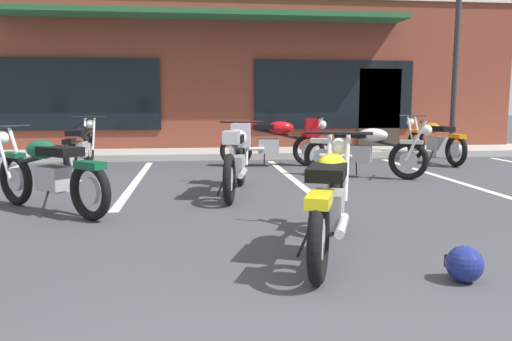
# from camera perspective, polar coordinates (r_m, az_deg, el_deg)

# --- Properties ---
(ground_plane) EXTENTS (80.00, 80.00, 0.00)m
(ground_plane) POSITION_cam_1_polar(r_m,az_deg,el_deg) (4.93, -3.00, -7.08)
(ground_plane) COLOR #3D3D42
(sidewalk_kerb) EXTENTS (22.00, 1.80, 0.14)m
(sidewalk_kerb) POSITION_cam_1_polar(r_m,az_deg,el_deg) (11.89, -5.32, 1.97)
(sidewalk_kerb) COLOR #A8A59E
(sidewalk_kerb) RESTS_ON ground_plane
(brick_storefront_building) EXTENTS (15.85, 6.94, 4.08)m
(brick_storefront_building) POSITION_cam_1_polar(r_m,az_deg,el_deg) (15.51, -5.79, 10.59)
(brick_storefront_building) COLOR brown
(brick_storefront_building) RESTS_ON ground_plane
(painted_stall_lines) EXTENTS (12.84, 4.80, 0.01)m
(painted_stall_lines) POSITION_cam_1_polar(r_m,az_deg,el_deg) (8.33, -4.63, -0.96)
(painted_stall_lines) COLOR silver
(painted_stall_lines) RESTS_ON ground_plane
(motorcycle_foreground_classic) EXTENTS (1.04, 2.02, 0.98)m
(motorcycle_foreground_classic) POSITION_cam_1_polar(r_m,az_deg,el_deg) (4.23, 8.34, -3.21)
(motorcycle_foreground_classic) COLOR black
(motorcycle_foreground_classic) RESTS_ON ground_plane
(motorcycle_red_sportbike) EXTENTS (0.66, 2.11, 0.98)m
(motorcycle_red_sportbike) POSITION_cam_1_polar(r_m,az_deg,el_deg) (9.87, -19.29, 2.68)
(motorcycle_red_sportbike) COLOR black
(motorcycle_red_sportbike) RESTS_ON ground_plane
(motorcycle_black_cruiser) EXTENTS (1.93, 1.24, 0.98)m
(motorcycle_black_cruiser) POSITION_cam_1_polar(r_m,az_deg,el_deg) (8.64, 12.30, 2.27)
(motorcycle_black_cruiser) COLOR black
(motorcycle_black_cruiser) RESTS_ON ground_plane
(motorcycle_silver_naked) EXTENTS (1.71, 1.59, 0.98)m
(motorcycle_silver_naked) POSITION_cam_1_polar(r_m,az_deg,el_deg) (6.24, -22.44, -0.20)
(motorcycle_silver_naked) COLOR black
(motorcycle_silver_naked) RESTS_ON ground_plane
(motorcycle_green_cafe_racer) EXTENTS (0.71, 2.11, 0.98)m
(motorcycle_green_cafe_racer) POSITION_cam_1_polar(r_m,az_deg,el_deg) (11.22, 19.55, 3.22)
(motorcycle_green_cafe_racer) COLOR black
(motorcycle_green_cafe_racer) RESTS_ON ground_plane
(motorcycle_orange_scrambler) EXTENTS (2.11, 0.66, 0.98)m
(motorcycle_orange_scrambler) POSITION_cam_1_polar(r_m,az_deg,el_deg) (9.94, 2.54, 3.51)
(motorcycle_orange_scrambler) COLOR black
(motorcycle_orange_scrambler) RESTS_ON ground_plane
(motorcycle_cream_vintage) EXTENTS (0.77, 2.09, 0.98)m
(motorcycle_cream_vintage) POSITION_cam_1_polar(r_m,az_deg,el_deg) (6.99, -2.22, 1.73)
(motorcycle_cream_vintage) COLOR black
(motorcycle_cream_vintage) RESTS_ON ground_plane
(helmet_on_pavement) EXTENTS (0.26, 0.26, 0.26)m
(helmet_on_pavement) POSITION_cam_1_polar(r_m,az_deg,el_deg) (3.89, 22.54, -9.76)
(helmet_on_pavement) COLOR navy
(helmet_on_pavement) RESTS_ON ground_plane
(parking_lot_lamp_post) EXTENTS (0.24, 0.76, 4.61)m
(parking_lot_lamp_post) POSITION_cam_1_polar(r_m,az_deg,el_deg) (12.20, 22.16, 15.47)
(parking_lot_lamp_post) COLOR #2D2D33
(parking_lot_lamp_post) RESTS_ON ground_plane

